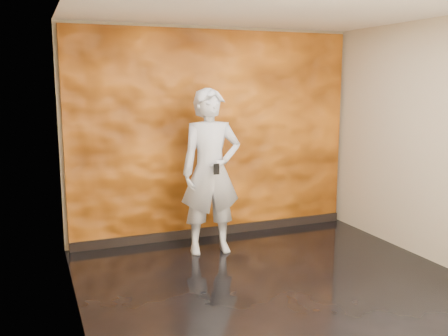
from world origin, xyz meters
TOP-DOWN VIEW (x-y plane):
  - room at (0.00, 0.00)m, footprint 4.02×4.02m
  - feature_wall at (0.00, 1.96)m, footprint 3.90×0.06m
  - baseboard at (0.00, 1.92)m, footprint 3.90×0.04m
  - man at (-0.30, 1.32)m, footprint 0.78×0.56m
  - phone at (-0.32, 1.05)m, footprint 0.07×0.01m

SIDE VIEW (x-z plane):
  - baseboard at x=0.00m, z-range 0.00..0.12m
  - man at x=-0.30m, z-range 0.00..2.01m
  - phone at x=-0.32m, z-range 1.02..1.15m
  - feature_wall at x=0.00m, z-range 0.00..2.75m
  - room at x=0.00m, z-range -0.01..2.81m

